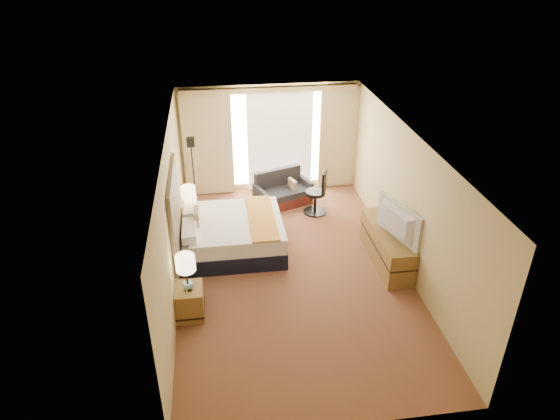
{
  "coord_description": "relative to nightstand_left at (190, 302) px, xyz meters",
  "views": [
    {
      "loc": [
        -1.29,
        -7.62,
        5.56
      ],
      "look_at": [
        -0.17,
        0.4,
        1.07
      ],
      "focal_mm": 32.0,
      "sensor_mm": 36.0,
      "label": 1
    }
  ],
  "objects": [
    {
      "name": "lamp_right",
      "position": [
        -0.01,
        2.49,
        0.75
      ],
      "size": [
        0.29,
        0.29,
        0.61
      ],
      "color": "black",
      "rests_on": "nightstand_right"
    },
    {
      "name": "telephone",
      "position": [
        0.11,
        2.53,
        0.31
      ],
      "size": [
        0.17,
        0.13,
        0.07
      ],
      "primitive_type": "cube",
      "rotation": [
        0.0,
        0.0,
        -0.02
      ],
      "color": "black",
      "rests_on": "nightstand_right"
    },
    {
      "name": "window",
      "position": [
        2.12,
        4.52,
        1.04
      ],
      "size": [
        2.3,
        0.02,
        2.3
      ],
      "primitive_type": "cube",
      "color": "white",
      "rests_on": "wall_back"
    },
    {
      "name": "wall_right",
      "position": [
        3.97,
        1.05,
        1.02
      ],
      "size": [
        0.02,
        7.0,
        2.6
      ],
      "primitive_type": "cube",
      "color": "tan",
      "rests_on": "ground"
    },
    {
      "name": "ceiling",
      "position": [
        1.87,
        1.05,
        2.33
      ],
      "size": [
        4.2,
        7.0,
        0.02
      ],
      "primitive_type": "cube",
      "color": "white",
      "rests_on": "wall_back"
    },
    {
      "name": "nightstand_left",
      "position": [
        0.0,
        0.0,
        0.0
      ],
      "size": [
        0.45,
        0.52,
        0.55
      ],
      "primitive_type": "cube",
      "color": "olive",
      "rests_on": "floor"
    },
    {
      "name": "headboard",
      "position": [
        -0.19,
        1.25,
        1.01
      ],
      "size": [
        0.06,
        1.85,
        1.5
      ],
      "primitive_type": "cube",
      "color": "black",
      "rests_on": "wall_left"
    },
    {
      "name": "curtains",
      "position": [
        1.87,
        4.44,
        1.13
      ],
      "size": [
        4.12,
        0.19,
        2.56
      ],
      "color": "beige",
      "rests_on": "floor"
    },
    {
      "name": "television",
      "position": [
        3.65,
        0.75,
        0.76
      ],
      "size": [
        0.5,
        1.17,
        0.68
      ],
      "primitive_type": "imported",
      "rotation": [
        0.0,
        0.0,
        1.88
      ],
      "color": "black",
      "rests_on": "media_dresser"
    },
    {
      "name": "wall_back",
      "position": [
        1.87,
        4.55,
        1.02
      ],
      "size": [
        4.2,
        0.02,
        2.6
      ],
      "primitive_type": "cube",
      "color": "tan",
      "rests_on": "ground"
    },
    {
      "name": "floor_lamp",
      "position": [
        0.08,
        3.5,
        1.0
      ],
      "size": [
        0.23,
        0.23,
        1.8
      ],
      "color": "black",
      "rests_on": "floor"
    },
    {
      "name": "media_dresser",
      "position": [
        3.7,
        1.05,
        0.07
      ],
      "size": [
        0.5,
        1.8,
        0.7
      ],
      "primitive_type": "cube",
      "color": "olive",
      "rests_on": "floor"
    },
    {
      "name": "wall_front",
      "position": [
        1.87,
        -2.45,
        1.02
      ],
      "size": [
        4.2,
        0.02,
        2.6
      ],
      "primitive_type": "cube",
      "color": "tan",
      "rests_on": "ground"
    },
    {
      "name": "wall_left",
      "position": [
        -0.23,
        1.05,
        1.02
      ],
      "size": [
        0.02,
        7.0,
        2.6
      ],
      "primitive_type": "cube",
      "color": "tan",
      "rests_on": "ground"
    },
    {
      "name": "tissue_box",
      "position": [
        0.01,
        -0.02,
        0.34
      ],
      "size": [
        0.17,
        0.17,
        0.12
      ],
      "primitive_type": "cube",
      "rotation": [
        0.0,
        0.0,
        0.38
      ],
      "color": "#89B3D3",
      "rests_on": "nightstand_left"
    },
    {
      "name": "lamp_left",
      "position": [
        0.0,
        -0.04,
        0.78
      ],
      "size": [
        0.31,
        0.31,
        0.65
      ],
      "color": "black",
      "rests_on": "nightstand_left"
    },
    {
      "name": "nightstand_right",
      "position": [
        0.0,
        2.5,
        0.0
      ],
      "size": [
        0.45,
        0.52,
        0.55
      ],
      "primitive_type": "cube",
      "color": "olive",
      "rests_on": "floor"
    },
    {
      "name": "floor",
      "position": [
        1.87,
        1.05,
        -0.28
      ],
      "size": [
        4.2,
        7.0,
        0.02
      ],
      "primitive_type": "cube",
      "color": "#531817",
      "rests_on": "ground"
    },
    {
      "name": "desk_chair",
      "position": [
        2.79,
        3.13,
        0.19
      ],
      "size": [
        0.52,
        0.52,
        1.05
      ],
      "rotation": [
        0.0,
        0.0,
        -0.36
      ],
      "color": "black",
      "rests_on": "floor"
    },
    {
      "name": "loveseat",
      "position": [
        2.07,
        3.69,
        -0.02
      ],
      "size": [
        1.41,
        1.06,
        0.79
      ],
      "rotation": [
        0.0,
        0.0,
        0.35
      ],
      "color": "#5C201A",
      "rests_on": "floor"
    },
    {
      "name": "bed",
      "position": [
        0.81,
        1.9,
        0.07
      ],
      "size": [
        1.96,
        1.79,
        0.95
      ],
      "color": "black",
      "rests_on": "floor"
    }
  ]
}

